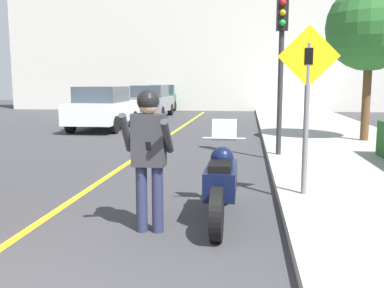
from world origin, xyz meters
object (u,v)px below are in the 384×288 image
(crossing_sign, at_px, (307,94))
(street_tree, at_px, (370,27))
(parked_car_grey, at_px, (151,101))
(motorcycle, at_px, (221,182))
(parked_car_white, at_px, (103,108))
(person_biker, at_px, (149,146))
(parked_car_green, at_px, (165,97))
(traffic_light, at_px, (281,46))

(crossing_sign, height_order, street_tree, street_tree)
(crossing_sign, bearing_deg, parked_car_grey, 110.82)
(motorcycle, xyz_separation_m, parked_car_white, (-5.27, 10.52, 0.35))
(motorcycle, xyz_separation_m, person_biker, (-0.84, -0.62, 0.57))
(motorcycle, bearing_deg, parked_car_green, 102.84)
(motorcycle, bearing_deg, crossing_sign, 38.40)
(parked_car_grey, bearing_deg, crossing_sign, -69.18)
(crossing_sign, distance_m, parked_car_green, 22.97)
(street_tree, xyz_separation_m, parked_car_green, (-9.01, 15.48, -2.54))
(motorcycle, height_order, traffic_light, traffic_light)
(person_biker, bearing_deg, traffic_light, 69.81)
(traffic_light, height_order, street_tree, street_tree)
(traffic_light, distance_m, parked_car_green, 19.53)
(parked_car_grey, bearing_deg, traffic_light, -64.22)
(person_biker, xyz_separation_m, parked_car_white, (-4.42, 11.14, -0.22))
(parked_car_grey, height_order, parked_car_green, same)
(person_biker, xyz_separation_m, traffic_light, (1.92, 5.22, 1.59))
(person_biker, relative_size, traffic_light, 0.48)
(parked_car_grey, bearing_deg, person_biker, -77.17)
(street_tree, bearing_deg, crossing_sign, -111.36)
(crossing_sign, distance_m, traffic_light, 3.78)
(person_biker, xyz_separation_m, parked_car_grey, (-3.96, 17.40, -0.22))
(motorcycle, relative_size, parked_car_white, 0.54)
(person_biker, height_order, parked_car_white, person_biker)
(motorcycle, distance_m, crossing_sign, 1.93)
(motorcycle, relative_size, traffic_light, 0.62)
(motorcycle, xyz_separation_m, parked_car_grey, (-4.81, 16.77, 0.35))
(person_biker, bearing_deg, street_tree, 60.42)
(motorcycle, xyz_separation_m, street_tree, (3.77, 7.50, 2.89))
(traffic_light, height_order, parked_car_green, traffic_light)
(parked_car_white, bearing_deg, motorcycle, -63.41)
(parked_car_white, bearing_deg, street_tree, -18.45)
(parked_car_green, bearing_deg, person_biker, -79.45)
(traffic_light, distance_m, parked_car_grey, 13.64)
(crossing_sign, relative_size, parked_car_grey, 0.60)
(crossing_sign, height_order, parked_car_white, crossing_sign)
(street_tree, height_order, parked_car_white, street_tree)
(traffic_light, relative_size, parked_car_white, 0.86)
(traffic_light, height_order, parked_car_grey, traffic_light)
(person_biker, relative_size, parked_car_green, 0.42)
(person_biker, relative_size, parked_car_grey, 0.42)
(traffic_light, bearing_deg, street_tree, 47.17)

